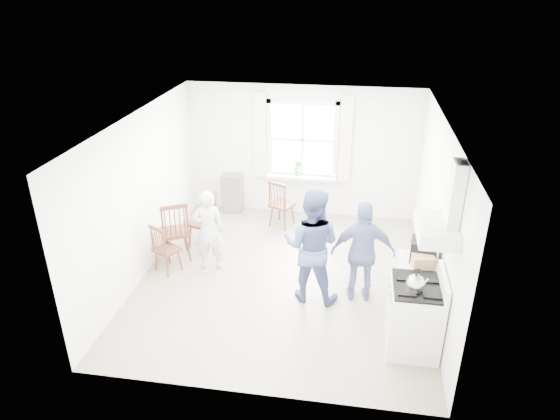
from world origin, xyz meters
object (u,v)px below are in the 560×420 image
object	(u,v)px
person_left	(208,230)
person_mid	(312,246)
low_cabinet	(415,288)
windsor_chair_c	(207,215)
stereo_stack	(423,250)
person_right	(363,252)
gas_stove	(414,316)
windsor_chair_a	(175,226)
windsor_chair_b	(161,245)

from	to	relation	value
person_left	person_mid	bearing A→B (deg)	146.51
low_cabinet	person_left	bearing A→B (deg)	166.54
windsor_chair_c	person_mid	size ratio (longest dim) A/B	0.60
person_left	person_mid	world-z (taller)	person_mid
stereo_stack	person_right	xyz separation A→B (m)	(-0.79, 0.27, -0.26)
gas_stove	person_right	bearing A→B (deg)	124.55
person_mid	windsor_chair_c	bearing A→B (deg)	-24.92
gas_stove	windsor_chair_c	distance (m)	3.98
low_cabinet	person_mid	xyz separation A→B (m)	(-1.49, 0.20, 0.43)
windsor_chair_a	windsor_chair_b	size ratio (longest dim) A/B	1.27
stereo_stack	windsor_chair_c	bearing A→B (deg)	158.13
gas_stove	person_mid	size ratio (longest dim) A/B	0.63
windsor_chair_b	person_right	bearing A→B (deg)	-3.71
person_mid	windsor_chair_b	bearing A→B (deg)	0.22
gas_stove	windsor_chair_b	size ratio (longest dim) A/B	1.29
gas_stove	person_left	size ratio (longest dim) A/B	0.80
low_cabinet	windsor_chair_c	bearing A→B (deg)	157.61
gas_stove	person_right	size ratio (longest dim) A/B	0.71
windsor_chair_a	low_cabinet	bearing A→B (deg)	-12.89
low_cabinet	stereo_stack	bearing A→B (deg)	21.28
low_cabinet	windsor_chair_a	xyz separation A→B (m)	(-3.82, 0.87, 0.22)
low_cabinet	person_right	world-z (taller)	person_right
windsor_chair_b	person_left	size ratio (longest dim) A/B	0.62
stereo_stack	person_right	distance (m)	0.88
gas_stove	windsor_chair_b	world-z (taller)	gas_stove
stereo_stack	windsor_chair_b	bearing A→B (deg)	173.17
windsor_chair_a	person_mid	size ratio (longest dim) A/B	0.62
windsor_chair_a	person_right	size ratio (longest dim) A/B	0.69
person_mid	low_cabinet	bearing A→B (deg)	179.36
stereo_stack	windsor_chair_a	xyz separation A→B (m)	(-3.87, 0.86, -0.38)
gas_stove	person_right	world-z (taller)	person_right
gas_stove	low_cabinet	distance (m)	0.70
stereo_stack	windsor_chair_b	size ratio (longest dim) A/B	0.44
windsor_chair_a	person_mid	xyz separation A→B (m)	(2.33, -0.67, 0.21)
windsor_chair_b	stereo_stack	bearing A→B (deg)	-6.83
windsor_chair_c	windsor_chair_a	bearing A→B (deg)	-125.25
stereo_stack	person_left	xyz separation A→B (m)	(-3.26, 0.75, -0.36)
stereo_stack	windsor_chair_c	size ratio (longest dim) A/B	0.36
low_cabinet	windsor_chair_b	world-z (taller)	low_cabinet
person_mid	person_right	size ratio (longest dim) A/B	1.12
windsor_chair_a	stereo_stack	bearing A→B (deg)	-12.49
person_left	person_right	distance (m)	2.52
windsor_chair_c	person_right	bearing A→B (deg)	-22.77
person_left	stereo_stack	bearing A→B (deg)	151.76
person_mid	person_right	bearing A→B (deg)	-166.39
low_cabinet	stereo_stack	distance (m)	0.60
windsor_chair_a	person_left	xyz separation A→B (m)	(0.61, -0.10, 0.02)
stereo_stack	person_mid	bearing A→B (deg)	173.17
person_left	person_right	xyz separation A→B (m)	(2.47, -0.48, 0.10)
gas_stove	windsor_chair_a	distance (m)	4.08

